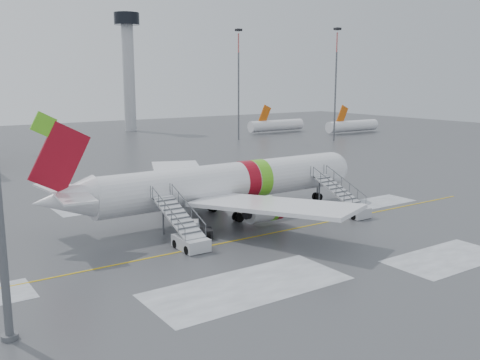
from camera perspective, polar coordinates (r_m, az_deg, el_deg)
ground at (r=47.47m, az=-0.16°, el=-5.99°), size 260.00×260.00×0.00m
airliner at (r=53.04m, az=-2.07°, el=-0.39°), size 35.03×32.97×11.18m
airstair_fwd at (r=55.44m, az=11.41°, el=-2.60°), size 2.05×7.70×3.48m
airstair_aft at (r=44.45m, az=-5.75°, el=-5.79°), size 2.05×7.70×3.48m
pushback_tug at (r=46.79m, az=-4.88°, el=-5.40°), size 3.10×2.80×1.56m
control_tower at (r=143.85m, az=-11.85°, el=12.62°), size 6.40×6.40×30.00m
light_mast_far_ne at (r=120.33m, az=-0.16°, el=10.89°), size 1.20×1.20×24.25m
light_mast_far_e at (r=119.58m, az=10.19°, el=10.72°), size 1.20×1.20×24.25m
distant_aircraft at (r=135.12m, az=6.61°, el=4.93°), size 35.00×18.00×8.00m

